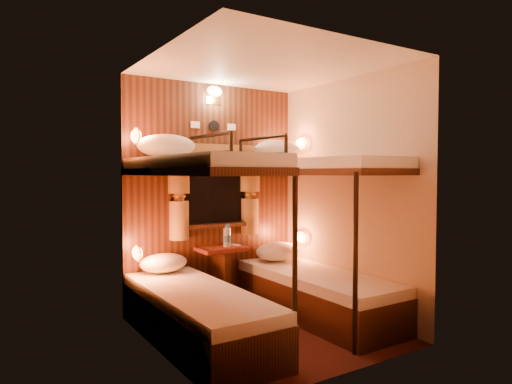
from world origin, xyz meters
TOP-DOWN VIEW (x-y plane):
  - floor at (0.00, 0.00)m, footprint 2.10×2.10m
  - ceiling at (0.00, 0.00)m, footprint 2.10×2.10m
  - wall_back at (0.00, 1.05)m, footprint 2.40×0.00m
  - wall_front at (0.00, -1.05)m, footprint 2.40×0.00m
  - wall_left at (-1.00, 0.00)m, footprint 0.00×2.40m
  - wall_right at (1.00, 0.00)m, footprint 0.00×2.40m
  - back_panel at (0.00, 1.04)m, footprint 2.00×0.03m
  - bunk_left at (-0.65, 0.07)m, footprint 0.72×1.90m
  - bunk_right at (0.65, 0.07)m, footprint 0.72×1.90m
  - window at (0.00, 1.00)m, footprint 1.00×0.12m
  - curtains at (0.00, 0.97)m, footprint 1.10×0.22m
  - back_fixtures at (0.00, 1.00)m, footprint 0.54×0.09m
  - reading_lamps at (-0.00, 0.70)m, footprint 2.00×0.20m
  - table at (0.00, 0.85)m, footprint 0.50×0.34m
  - bottle_left at (0.04, 0.81)m, footprint 0.07×0.07m
  - bottle_right at (0.05, 0.81)m, footprint 0.07×0.07m
  - sachet_a at (0.19, 0.85)m, footprint 0.10×0.09m
  - sachet_b at (0.20, 0.93)m, footprint 0.07×0.06m
  - pillow_lower_left at (-0.65, 0.85)m, footprint 0.48×0.34m
  - pillow_lower_right at (0.65, 0.73)m, footprint 0.53×0.38m
  - pillow_upper_left at (-0.65, 0.74)m, footprint 0.57×0.41m
  - pillow_upper_right at (0.65, 0.74)m, footprint 0.56×0.40m

SIDE VIEW (x-z plane):
  - floor at x=0.00m, z-range 0.00..0.00m
  - table at x=0.00m, z-range 0.09..0.74m
  - pillow_lower_left at x=-0.65m, z-range 0.46..0.64m
  - bunk_left at x=-0.65m, z-range -0.35..1.47m
  - bunk_right at x=0.65m, z-range -0.35..1.47m
  - pillow_lower_right at x=0.65m, z-range 0.46..0.67m
  - sachet_b at x=0.20m, z-range 0.65..0.66m
  - sachet_a at x=0.19m, z-range 0.65..0.66m
  - bottle_left at x=0.04m, z-range 0.63..0.87m
  - bottle_right at x=0.05m, z-range 0.63..0.88m
  - window at x=0.00m, z-range 0.79..1.58m
  - wall_back at x=0.00m, z-range 0.00..2.40m
  - wall_front at x=0.00m, z-range 0.00..2.40m
  - wall_left at x=-1.00m, z-range 0.00..2.40m
  - wall_right at x=1.00m, z-range 0.00..2.40m
  - back_panel at x=0.00m, z-range 0.00..2.40m
  - reading_lamps at x=0.00m, z-range 0.62..1.86m
  - curtains at x=0.00m, z-range 0.76..1.76m
  - pillow_upper_right at x=0.65m, z-range 1.59..1.81m
  - pillow_upper_left at x=-0.65m, z-range 1.59..1.81m
  - back_fixtures at x=0.00m, z-range 2.00..2.49m
  - ceiling at x=0.00m, z-range 2.40..2.40m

